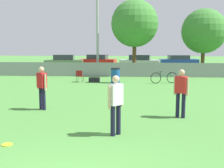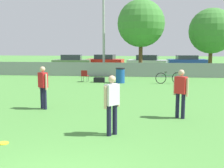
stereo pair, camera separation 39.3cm
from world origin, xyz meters
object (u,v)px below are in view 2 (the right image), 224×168
(player_thrower_red, at_px, (181,91))
(folding_chair_sideline, at_px, (85,75))
(light_pole, at_px, (104,13))
(tree_near_pole, at_px, (141,23))
(player_defender_red, at_px, (43,85))
(parked_car_olive, at_px, (72,62))
(frisbee_disc, at_px, (3,143))
(tree_far_right, at_px, (212,31))
(player_receiver_white, at_px, (112,101))
(parked_car_blue, at_px, (187,61))
(gear_bag_sideline, at_px, (99,80))
(parked_car_silver, at_px, (147,62))
(parked_car_red, at_px, (105,61))
(bicycle_sideline, at_px, (169,78))
(trash_bin, at_px, (120,75))

(player_thrower_red, xyz_separation_m, folding_chair_sideline, (-5.19, 8.88, -0.49))
(light_pole, height_order, tree_near_pole, light_pole)
(player_defender_red, height_order, parked_car_olive, player_defender_red)
(frisbee_disc, xyz_separation_m, folding_chair_sideline, (-0.48, 11.94, 0.45))
(tree_far_right, bearing_deg, folding_chair_sideline, -145.80)
(frisbee_disc, height_order, folding_chair_sideline, folding_chair_sideline)
(tree_far_right, bearing_deg, player_receiver_white, -110.27)
(player_defender_red, relative_size, parked_car_blue, 0.37)
(tree_far_right, distance_m, gear_bag_sideline, 11.33)
(tree_near_pole, relative_size, parked_car_blue, 1.37)
(folding_chair_sideline, relative_size, parked_car_silver, 0.18)
(tree_near_pole, bearing_deg, tree_far_right, 13.37)
(player_receiver_white, distance_m, gear_bag_sideline, 11.10)
(gear_bag_sideline, xyz_separation_m, parked_car_red, (-1.52, 13.46, 0.52))
(tree_far_right, relative_size, frisbee_disc, 21.15)
(parked_car_olive, bearing_deg, gear_bag_sideline, -72.26)
(player_thrower_red, distance_m, bicycle_sideline, 8.77)
(parked_car_silver, xyz_separation_m, parked_car_blue, (4.54, 3.24, -0.04))
(tree_far_right, relative_size, player_receiver_white, 3.36)
(player_receiver_white, relative_size, parked_car_olive, 0.40)
(folding_chair_sideline, xyz_separation_m, trash_bin, (2.41, -0.20, 0.04))
(parked_car_blue, bearing_deg, parked_car_olive, -167.14)
(tree_near_pole, xyz_separation_m, parked_car_red, (-4.16, 8.30, -3.52))
(trash_bin, xyz_separation_m, parked_car_red, (-2.93, 13.58, 0.18))
(trash_bin, bearing_deg, player_defender_red, -106.21)
(frisbee_disc, bearing_deg, player_defender_red, 95.34)
(frisbee_disc, relative_size, folding_chair_sideline, 0.33)
(bicycle_sideline, height_order, parked_car_olive, parked_car_olive)
(tree_far_right, distance_m, player_thrower_red, 16.20)
(player_receiver_white, xyz_separation_m, gear_bag_sideline, (-2.12, 10.87, -0.79))
(player_defender_red, bearing_deg, tree_near_pole, 113.63)
(tree_near_pole, xyz_separation_m, parked_car_olive, (-7.37, 5.71, -3.50))
(player_defender_red, height_order, player_thrower_red, same)
(trash_bin, xyz_separation_m, parked_car_olive, (-6.15, 10.99, 0.20))
(bicycle_sideline, relative_size, trash_bin, 1.78)
(bicycle_sideline, distance_m, parked_car_red, 14.83)
(player_defender_red, distance_m, parked_car_red, 21.47)
(trash_bin, bearing_deg, gear_bag_sideline, 175.06)
(light_pole, distance_m, parked_car_olive, 8.90)
(tree_far_right, relative_size, parked_car_silver, 1.28)
(frisbee_disc, bearing_deg, bicycle_sideline, 66.69)
(light_pole, bearing_deg, frisbee_disc, -90.66)
(player_receiver_white, xyz_separation_m, frisbee_disc, (-2.63, -1.00, -0.93))
(parked_car_olive, height_order, parked_car_silver, parked_car_olive)
(bicycle_sideline, relative_size, parked_car_red, 0.41)
(frisbee_disc, height_order, parked_car_blue, parked_car_blue)
(tree_far_right, xyz_separation_m, bicycle_sideline, (-3.99, -6.63, -3.26))
(gear_bag_sideline, bearing_deg, parked_car_blue, 62.38)
(folding_chair_sideline, height_order, bicycle_sideline, folding_chair_sideline)
(tree_far_right, distance_m, frisbee_disc, 20.86)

